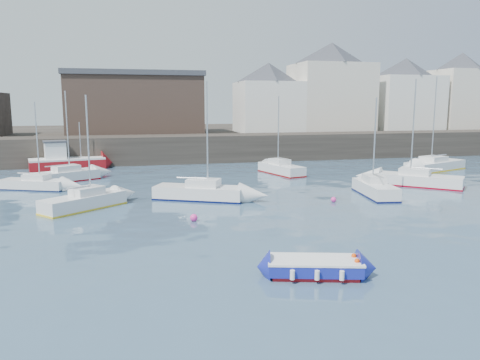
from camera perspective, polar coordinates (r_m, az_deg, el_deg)
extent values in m
plane|color=#2D4760|center=(20.27, 8.18, -9.53)|extent=(220.00, 220.00, 0.00)
cube|color=#28231E|center=(53.51, -5.86, 3.85)|extent=(90.00, 5.00, 3.00)
cube|color=#28231E|center=(71.33, -7.86, 5.08)|extent=(90.00, 32.00, 2.80)
cube|color=beige|center=(65.70, 10.97, 9.79)|extent=(10.00, 8.00, 9.00)
pyramid|color=#3A3D44|center=(66.04, 11.13, 14.92)|extent=(13.36, 13.36, 2.80)
cube|color=white|center=(70.55, 19.37, 8.79)|extent=(9.00, 7.00, 7.50)
pyramid|color=#3A3D44|center=(70.73, 19.59, 12.81)|extent=(11.88, 11.88, 2.45)
cube|color=beige|center=(75.81, 25.18, 8.81)|extent=(8.00, 7.00, 8.50)
pyramid|color=#3A3D44|center=(76.05, 25.47, 12.93)|extent=(11.14, 11.14, 2.45)
cube|color=white|center=(62.03, 3.46, 8.83)|extent=(8.00, 7.00, 6.50)
pyramid|color=#3A3D44|center=(62.15, 3.50, 12.96)|extent=(11.14, 11.14, 2.45)
cube|color=#3D2D26|center=(60.79, -12.67, 8.85)|extent=(16.00, 10.00, 7.00)
cube|color=#3A3D44|center=(60.89, -12.80, 12.43)|extent=(16.40, 10.40, 0.60)
cube|color=maroon|center=(18.43, 9.03, -11.24)|extent=(3.44, 2.14, 0.16)
cube|color=#172196|center=(18.33, 9.05, -10.36)|extent=(3.76, 2.39, 0.44)
cube|color=white|center=(18.24, 9.07, -9.60)|extent=(3.83, 2.43, 0.08)
cube|color=white|center=(18.30, 9.06, -10.16)|extent=(2.97, 1.77, 0.40)
cube|color=#D1B589|center=(18.27, 9.07, -9.86)|extent=(0.52, 1.07, 0.06)
cylinder|color=white|center=(19.05, 6.03, -9.63)|extent=(0.18, 0.18, 0.35)
cylinder|color=white|center=(17.46, 6.41, -11.42)|extent=(0.18, 0.18, 0.35)
cylinder|color=white|center=(19.13, 8.75, -9.60)|extent=(0.18, 0.18, 0.35)
cylinder|color=white|center=(17.55, 9.38, -11.38)|extent=(0.18, 0.18, 0.35)
cylinder|color=white|center=(19.25, 11.43, -9.55)|extent=(0.18, 0.18, 0.35)
cylinder|color=white|center=(17.68, 12.32, -11.31)|extent=(0.18, 0.18, 0.35)
cube|color=maroon|center=(49.98, -20.29, 1.78)|extent=(7.49, 4.07, 0.97)
cube|color=white|center=(49.91, -20.32, 2.43)|extent=(7.49, 4.07, 0.18)
cube|color=white|center=(49.74, -21.60, 3.36)|extent=(2.28, 2.14, 1.60)
cube|color=#3A3D44|center=(49.66, -21.66, 4.38)|extent=(2.49, 2.35, 0.18)
cylinder|color=silver|center=(49.88, -18.92, 4.66)|extent=(0.09, 0.09, 3.54)
cube|color=white|center=(30.80, -18.50, -2.57)|extent=(5.22, 4.76, 0.88)
cube|color=yellow|center=(30.87, -18.47, -3.26)|extent=(5.27, 4.81, 0.12)
cube|color=white|center=(30.82, -18.16, -1.25)|extent=(2.27, 2.19, 0.49)
cylinder|color=silver|center=(30.61, -18.02, 4.06)|extent=(0.10, 0.10, 6.17)
cube|color=white|center=(32.21, -4.99, -1.58)|extent=(6.37, 4.46, 0.92)
cube|color=#080F3E|center=(32.29, -4.98, -2.27)|extent=(6.44, 4.51, 0.12)
cube|color=white|center=(32.00, -4.48, -0.34)|extent=(2.58, 2.27, 0.51)
cylinder|color=silver|center=(31.53, -4.02, 5.51)|extent=(0.10, 0.10, 7.06)
cube|color=white|center=(34.70, 16.14, -1.11)|extent=(2.45, 5.41, 0.94)
cube|color=#0A0F40|center=(34.77, 16.11, -1.77)|extent=(2.47, 5.47, 0.13)
cube|color=white|center=(34.82, 16.04, 0.15)|extent=(1.52, 2.00, 0.52)
cylinder|color=silver|center=(34.75, 16.09, 4.68)|extent=(0.10, 0.10, 6.00)
cube|color=white|center=(40.01, 20.95, -0.05)|extent=(6.20, 5.99, 0.90)
cube|color=maroon|center=(40.07, 20.92, -0.60)|extent=(6.27, 6.05, 0.12)
cube|color=white|center=(39.96, 20.55, 0.99)|extent=(2.74, 2.71, 0.50)
cylinder|color=silver|center=(39.69, 20.37, 6.04)|extent=(0.10, 0.10, 7.52)
cube|color=white|center=(39.23, -23.81, -0.50)|extent=(5.35, 3.56, 0.77)
cube|color=#121C40|center=(39.28, -23.78, -0.98)|extent=(5.40, 3.60, 0.10)
cube|color=white|center=(39.00, -23.55, 0.35)|extent=(2.14, 1.85, 0.43)
cylinder|color=silver|center=(38.56, -23.50, 4.36)|extent=(0.09, 0.09, 5.89)
cube|color=white|center=(43.97, 5.04, 1.32)|extent=(3.14, 5.77, 0.90)
cube|color=maroon|center=(44.03, 5.03, 0.82)|extent=(3.17, 5.82, 0.12)
cube|color=white|center=(44.11, 4.85, 2.26)|extent=(1.78, 2.20, 0.50)
cylinder|color=silver|center=(44.08, 4.70, 6.06)|extent=(0.10, 0.10, 6.32)
cube|color=white|center=(50.15, 22.69, 1.62)|extent=(7.43, 4.75, 0.91)
cube|color=yellow|center=(50.20, 22.66, 1.18)|extent=(7.50, 4.79, 0.12)
cube|color=white|center=(49.77, 22.53, 2.40)|extent=(2.94, 2.50, 0.51)
cylinder|color=silver|center=(49.21, 22.58, 6.80)|extent=(0.10, 0.10, 8.15)
cube|color=white|center=(42.26, -20.74, 0.41)|extent=(5.96, 4.58, 0.87)
cube|color=#7F0004|center=(42.32, -20.71, -0.10)|extent=(6.02, 4.63, 0.12)
cube|color=white|center=(42.28, -20.43, 1.37)|extent=(2.47, 2.25, 0.49)
cylinder|color=silver|center=(42.12, -20.31, 5.60)|extent=(0.10, 0.10, 6.70)
sphere|color=#F6329A|center=(26.45, -5.64, -5.01)|extent=(0.43, 0.43, 0.43)
sphere|color=#F6329A|center=(31.97, 11.32, -2.65)|extent=(0.36, 0.36, 0.36)
sphere|color=#F6329A|center=(35.67, -1.86, -1.24)|extent=(0.34, 0.34, 0.34)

